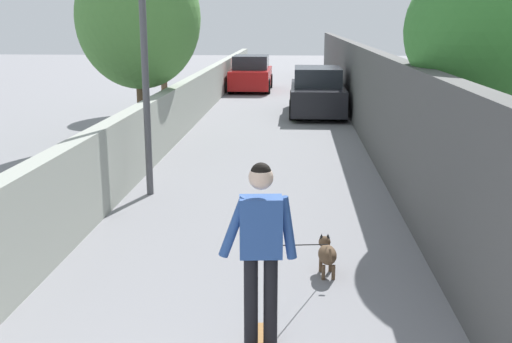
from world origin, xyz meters
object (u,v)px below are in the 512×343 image
lamp_post (143,12)px  car_near (317,92)px  dog (327,253)px  tree_left_mid (138,18)px  tree_left_distant (162,16)px  person_skateboarder (261,240)px  tree_right_near (502,31)px  car_far (251,74)px

lamp_post → car_near: 10.80m
dog → car_near: size_ratio=0.49×
car_near → tree_left_mid: bearing=138.4°
car_near → tree_left_distant: bearing=81.0°
tree_left_distant → dog: 15.37m
person_skateboarder → tree_right_near: bearing=-36.5°
lamp_post → person_skateboarder: lamp_post is taller
tree_left_mid → car_near: tree_left_mid is taller
person_skateboarder → lamp_post: bearing=23.4°
tree_left_distant → dog: bearing=-160.7°
tree_left_mid → car_far: (12.12, -1.90, -2.37)m
tree_left_mid → car_far: tree_left_mid is taller
tree_right_near → tree_left_mid: 8.89m
dog → tree_right_near: bearing=-44.5°
tree_left_mid → tree_left_distant: tree_left_mid is taller
tree_right_near → car_near: (10.67, 2.40, -2.15)m
lamp_post → tree_left_distant: bearing=10.5°
car_far → person_skateboarder: bearing=-175.7°
lamp_post → dog: bearing=-139.0°
tree_right_near → tree_left_mid: size_ratio=0.86×
tree_left_mid → dog: tree_left_mid is taller
tree_left_mid → dog: (-8.25, -4.27, -2.81)m
person_skateboarder → car_far: person_skateboarder is taller
tree_right_near → car_near: tree_right_near is taller
lamp_post → person_skateboarder: 6.10m
tree_left_distant → person_skateboarder: (-16.10, -4.28, -2.07)m
tree_left_distant → person_skateboarder: size_ratio=2.49×
dog → tree_left_mid: bearing=27.4°
tree_right_near → tree_left_mid: tree_left_mid is taller
car_far → tree_left_distant: bearing=157.0°
tree_left_mid → person_skateboarder: tree_left_mid is taller
tree_left_distant → dog: size_ratio=2.01×
tree_right_near → dog: 4.65m
tree_right_near → dog: (-2.75, 2.71, -2.59)m
tree_left_mid → tree_right_near: bearing=-128.2°
tree_right_near → car_far: size_ratio=1.06×
dog → car_far: 20.51m
lamp_post → dog: size_ratio=2.17×
tree_left_mid → lamp_post: (-4.83, -1.30, 0.08)m
tree_right_near → lamp_post: size_ratio=0.89×
dog → car_near: bearing=-1.3°
tree_right_near → person_skateboarder: 5.99m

